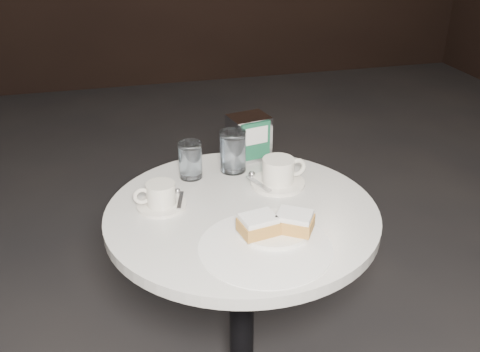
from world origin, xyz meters
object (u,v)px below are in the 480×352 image
object	(u,v)px
cafe_table	(242,271)
napkin_dispenser	(249,137)
water_glass_right	(233,152)
coffee_cup_right	(278,174)
water_glass_left	(190,161)
coffee_cup_left	(161,197)
beignet_plate	(275,226)

from	to	relation	value
cafe_table	napkin_dispenser	bearing A→B (deg)	71.62
water_glass_right	coffee_cup_right	bearing A→B (deg)	-49.55
coffee_cup_right	water_glass_right	world-z (taller)	water_glass_right
water_glass_left	coffee_cup_right	bearing A→B (deg)	-25.04
coffee_cup_right	water_glass_left	bearing A→B (deg)	150.05
coffee_cup_left	napkin_dispenser	size ratio (longest dim) A/B	1.01
coffee_cup_right	water_glass_right	distance (m)	0.16
cafe_table	water_glass_left	size ratio (longest dim) A/B	7.03
water_glass_right	napkin_dispenser	xyz separation A→B (m)	(0.07, 0.07, 0.01)
coffee_cup_right	water_glass_right	bearing A→B (deg)	125.55
water_glass_left	cafe_table	bearing A→B (deg)	-65.52
beignet_plate	coffee_cup_left	bearing A→B (deg)	141.90
coffee_cup_left	water_glass_right	bearing A→B (deg)	33.71
beignet_plate	coffee_cup_left	size ratio (longest dim) A/B	1.42
coffee_cup_right	napkin_dispenser	size ratio (longest dim) A/B	1.23
napkin_dispenser	water_glass_left	bearing A→B (deg)	-168.13
cafe_table	coffee_cup_right	distance (m)	0.29
coffee_cup_right	water_glass_left	world-z (taller)	water_glass_left
water_glass_right	coffee_cup_left	bearing A→B (deg)	-145.41
cafe_table	coffee_cup_right	xyz separation A→B (m)	(0.13, 0.10, 0.23)
cafe_table	water_glass_right	size ratio (longest dim) A/B	6.13
coffee_cup_right	beignet_plate	bearing A→B (deg)	-114.54
beignet_plate	coffee_cup_right	size ratio (longest dim) A/B	1.17
water_glass_left	water_glass_right	xyz separation A→B (m)	(0.13, 0.01, 0.01)
cafe_table	napkin_dispenser	distance (m)	0.41
water_glass_left	napkin_dispenser	size ratio (longest dim) A/B	0.79
coffee_cup_left	water_glass_left	bearing A→B (deg)	54.01
water_glass_left	napkin_dispenser	world-z (taller)	napkin_dispenser
beignet_plate	water_glass_left	world-z (taller)	water_glass_left
beignet_plate	coffee_cup_left	xyz separation A→B (m)	(-0.25, 0.19, 0.01)
beignet_plate	napkin_dispenser	world-z (taller)	napkin_dispenser
water_glass_left	water_glass_right	world-z (taller)	water_glass_right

